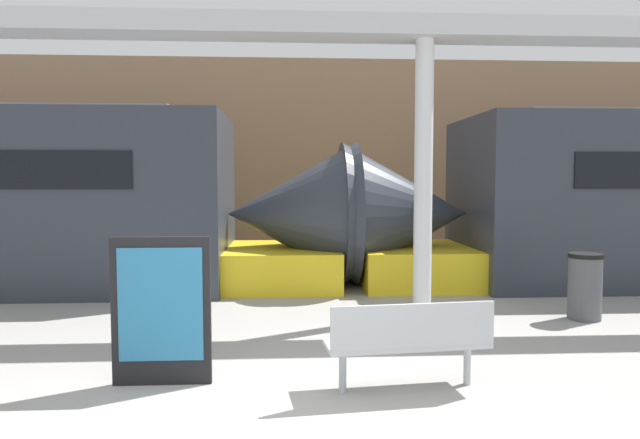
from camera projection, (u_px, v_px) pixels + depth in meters
ground_plane at (285, 434)px, 4.32m from camera, size 60.00×60.00×0.00m
station_wall at (286, 158)px, 14.50m from camera, size 56.00×0.20×5.00m
bench_near at (409, 338)px, 5.17m from camera, size 1.54×0.60×0.84m
trash_bin at (585, 286)px, 7.89m from camera, size 0.46×0.46×0.92m
poster_board at (161, 310)px, 5.34m from camera, size 0.92×0.07×1.40m
support_column_near at (423, 179)px, 8.04m from camera, size 0.26×0.26×3.88m
canopy_beam at (425, 29)px, 7.90m from camera, size 28.00×0.60×0.28m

